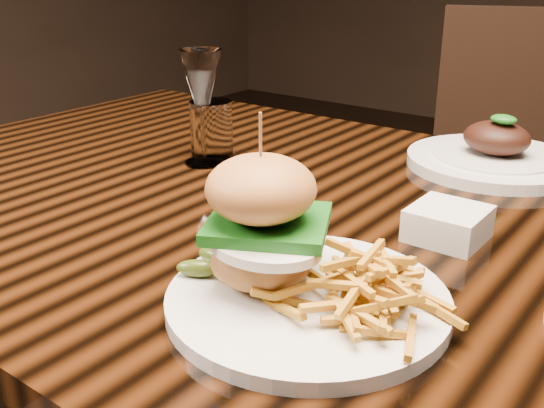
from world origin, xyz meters
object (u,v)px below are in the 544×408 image
Objects in this scene: chair_far at (523,185)px; burger_plate at (301,261)px; dining_table at (343,270)px; far_dish at (494,157)px; wine_glass at (201,81)px.

burger_plate is at bearing -104.86° from chair_far.
far_dish reaches higher than dining_table.
dining_table is at bearing 94.67° from burger_plate.
far_dish is 0.61m from chair_far.
burger_plate is 1.14m from chair_far.
dining_table is 0.26m from burger_plate.
wine_glass reaches higher than dining_table.
dining_table is 0.90m from chair_far.
wine_glass reaches higher than far_dish.
burger_plate is at bearing -90.32° from far_dish.
burger_plate is 0.54m from far_dish.
chair_far reaches higher than burger_plate.
burger_plate is at bearing -70.35° from dining_table.
wine_glass is 0.19× the size of chair_far.
burger_plate reaches higher than dining_table.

